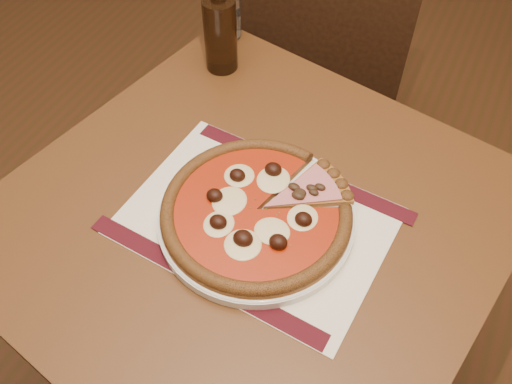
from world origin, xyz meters
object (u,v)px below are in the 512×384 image
(chair_far, at_px, (322,53))
(pizza, at_px, (256,211))
(water_glass, at_px, (222,15))
(plate, at_px, (256,218))
(table, at_px, (251,243))
(bottle, at_px, (220,31))

(chair_far, relative_size, pizza, 3.01)
(water_glass, bearing_deg, chair_far, 63.44)
(plate, height_order, pizza, pizza)
(table, xyz_separation_m, pizza, (0.02, -0.02, 0.13))
(water_glass, bearing_deg, plate, -55.67)
(table, distance_m, plate, 0.11)
(chair_far, bearing_deg, table, 91.53)
(chair_far, xyz_separation_m, bottle, (-0.10, -0.40, 0.29))
(pizza, bearing_deg, chair_far, 101.63)
(plate, relative_size, water_glass, 3.22)
(water_glass, bearing_deg, table, -56.34)
(water_glass, xyz_separation_m, bottle, (0.05, -0.10, 0.04))
(table, xyz_separation_m, water_glass, (-0.28, 0.42, 0.15))
(chair_far, distance_m, pizza, 0.79)
(table, distance_m, bottle, 0.44)
(chair_far, height_order, pizza, chair_far)
(plate, bearing_deg, water_glass, 124.33)
(table, xyz_separation_m, chair_far, (-0.13, 0.72, -0.10))
(pizza, bearing_deg, water_glass, 124.27)
(water_glass, bearing_deg, pizza, -55.73)
(water_glass, distance_m, bottle, 0.12)
(chair_far, bearing_deg, water_glass, 54.43)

